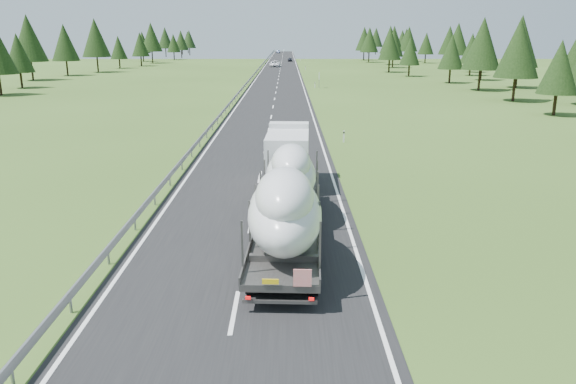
{
  "coord_description": "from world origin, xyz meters",
  "views": [
    {
      "loc": [
        1.71,
        -16.51,
        8.7
      ],
      "look_at": [
        1.77,
        7.61,
        1.93
      ],
      "focal_mm": 35.0,
      "sensor_mm": 36.0,
      "label": 1
    }
  ],
  "objects_px": {
    "boat_truck": "(288,183)",
    "distant_car_dark": "(290,60)",
    "distant_van": "(275,64)",
    "highway_sign": "(319,77)",
    "distant_car_blue": "(278,52)"
  },
  "relations": [
    {
      "from": "distant_van",
      "to": "distant_car_blue",
      "type": "height_order",
      "value": "distant_van"
    },
    {
      "from": "highway_sign",
      "to": "distant_car_dark",
      "type": "xyz_separation_m",
      "value": [
        -4.36,
        98.6,
        -1.17
      ]
    },
    {
      "from": "highway_sign",
      "to": "distant_car_dark",
      "type": "distance_m",
      "value": 98.7
    },
    {
      "from": "boat_truck",
      "to": "distant_van",
      "type": "xyz_separation_m",
      "value": [
        -3.35,
        137.54,
        -1.32
      ]
    },
    {
      "from": "distant_car_dark",
      "to": "distant_car_blue",
      "type": "distance_m",
      "value": 91.85
    },
    {
      "from": "highway_sign",
      "to": "boat_truck",
      "type": "distance_m",
      "value": 71.93
    },
    {
      "from": "boat_truck",
      "to": "distant_car_dark",
      "type": "relative_size",
      "value": 5.02
    },
    {
      "from": "boat_truck",
      "to": "distant_van",
      "type": "distance_m",
      "value": 137.58
    },
    {
      "from": "highway_sign",
      "to": "distant_car_dark",
      "type": "height_order",
      "value": "highway_sign"
    },
    {
      "from": "distant_van",
      "to": "distant_car_dark",
      "type": "distance_m",
      "value": 33.09
    },
    {
      "from": "distant_car_dark",
      "to": "boat_truck",
      "type": "bearing_deg",
      "value": -89.73
    },
    {
      "from": "distant_car_blue",
      "to": "distant_car_dark",
      "type": "bearing_deg",
      "value": -90.37
    },
    {
      "from": "distant_van",
      "to": "distant_car_blue",
      "type": "bearing_deg",
      "value": 92.33
    },
    {
      "from": "boat_truck",
      "to": "distant_van",
      "type": "height_order",
      "value": "boat_truck"
    },
    {
      "from": "distant_car_dark",
      "to": "highway_sign",
      "type": "bearing_deg",
      "value": -86.84
    }
  ]
}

